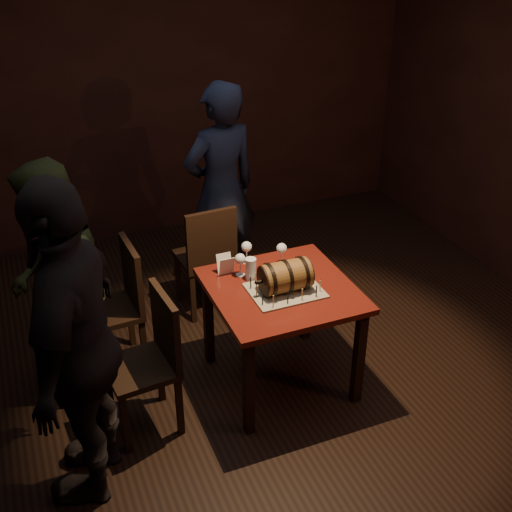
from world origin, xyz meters
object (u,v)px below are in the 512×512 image
Objects in this scene: chair_back at (208,254)px; chair_left_rear at (120,300)px; barrel_cake at (285,276)px; chair_left_front at (152,355)px; wine_glass_left at (240,260)px; pint_of_ale at (251,269)px; wine_glass_mid at (247,248)px; wine_glass_right at (282,249)px; person_left_front at (77,346)px; person_back at (221,191)px; pub_table at (281,302)px; person_left_rear at (56,286)px.

chair_left_rear is (-0.76, -0.38, 0.00)m from chair_back.
barrel_cake is at bearing -80.13° from chair_back.
chair_left_front is (0.05, -0.67, 0.00)m from chair_left_rear.
wine_glass_left is 0.83m from chair_left_front.
wine_glass_mid is at bearing 75.76° from pint_of_ale.
wine_glass_right is 1.16m from chair_left_rear.
barrel_cake is 0.27m from pint_of_ale.
chair_left_rear is 0.50× the size of person_left_front.
wine_glass_left is at bearing -174.93° from wine_glass_right.
person_back is at bearing 87.53° from barrel_cake.
wine_glass_mid is 0.95m from person_back.
pint_of_ale is 0.95m from chair_left_rear.
pub_table is 0.51× the size of person_back.
person_left_front is at bearing -155.82° from wine_glass_right.
barrel_cake reaches higher than chair_back.
wine_glass_mid is 0.94m from chair_left_rear.
pub_table is 1.00m from chair_back.
chair_back is at bearing 98.25° from wine_glass_mid.
wine_glass_right is 0.17× the size of chair_left_rear.
pint_of_ale is at bearing -87.48° from chair_back.
pint_of_ale is at bearing -54.30° from wine_glass_left.
wine_glass_right reaches higher than pint_of_ale.
wine_glass_mid is (-0.09, 0.43, 0.01)m from barrel_cake.
person_left_front is (-0.38, -0.98, 0.41)m from chair_left_rear.
chair_left_front is (-0.74, -0.24, -0.30)m from pint_of_ale.
chair_left_front is at bearing -155.95° from wine_glass_left.
chair_left_front is (-0.88, -0.02, -0.34)m from barrel_cake.
barrel_cake is 0.39× the size of chair_left_rear.
person_back reaches higher than chair_left_rear.
wine_glass_mid is at bearing -81.75° from chair_back.
person_left_front is at bearing -166.02° from barrel_cake.
barrel_cake is at bearing -57.18° from pint_of_ale.
chair_back and chair_left_rear have the same top height.
person_left_rear reaches higher than wine_glass_right.
pub_table is at bearing -113.97° from wine_glass_right.
barrel_cake is 0.35m from wine_glass_left.
chair_back is 0.85m from chair_left_rear.
chair_back and chair_left_front have the same top height.
wine_glass_left is 0.09× the size of person_left_front.
chair_back is (-0.30, 0.71, -0.35)m from wine_glass_right.
person_left_front reaches higher than wine_glass_right.
wine_glass_left is 0.82m from chair_back.
pub_table is at bearing -76.65° from wine_glass_mid.
chair_back is at bearing 26.55° from chair_left_rear.
chair_left_front is 1.71m from person_back.
wine_glass_mid is 1.00× the size of wine_glass_right.
wine_glass_right is 0.09× the size of person_left_front.
pub_table is 0.97× the size of chair_back.
person_left_rear is at bearing -160.82° from chair_left_rear.
wine_glass_right is at bearing 97.32° from person_left_rear.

